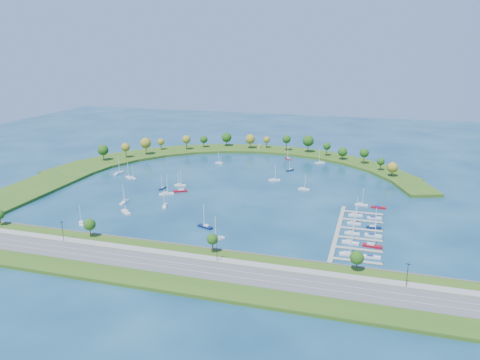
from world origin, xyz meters
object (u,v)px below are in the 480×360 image
(docked_boat_8, at_px, (355,215))
(docked_boat_10, at_px, (361,204))
(moored_boat_13, at_px, (290,170))
(docked_boat_1, at_px, (371,257))
(moored_boat_10, at_px, (219,163))
(moored_boat_18, at_px, (180,185))
(docked_boat_11, at_px, (378,207))
(moored_boat_12, at_px, (165,205))
(moored_boat_0, at_px, (126,212))
(moored_boat_16, at_px, (81,223))
(docked_boat_4, at_px, (352,233))
(moored_boat_14, at_px, (129,177))
(docked_boat_2, at_px, (350,242))
(docked_boat_9, at_px, (374,218))
(docked_boat_0, at_px, (348,254))
(moored_boat_4, at_px, (205,226))
(moored_boat_1, at_px, (217,239))
(moored_boat_5, at_px, (119,173))
(docked_boat_6, at_px, (354,223))
(docked_boat_7, at_px, (374,227))
(moored_boat_3, at_px, (274,180))
(moored_boat_11, at_px, (180,190))
(moored_boat_15, at_px, (304,189))
(moored_boat_2, at_px, (166,193))
(dock_system, at_px, (352,233))
(moored_boat_7, at_px, (124,202))
(harbor_tower, at_px, (259,146))
(moored_boat_9, at_px, (162,188))
(moored_boat_6, at_px, (288,158))
(docked_boat_3, at_px, (372,245))
(docked_boat_5, at_px, (373,235))
(moored_boat_17, at_px, (133,178))
(moored_boat_8, at_px, (320,162))

(docked_boat_8, relative_size, docked_boat_10, 1.04)
(moored_boat_13, xyz_separation_m, docked_boat_1, (65.07, -141.84, -0.27))
(moored_boat_10, height_order, moored_boat_18, moored_boat_18)
(docked_boat_11, bearing_deg, moored_boat_12, -164.35)
(moored_boat_0, height_order, moored_boat_13, moored_boat_0)
(moored_boat_0, bearing_deg, moored_boat_18, -57.01)
(moored_boat_16, bearing_deg, docked_boat_4, -115.62)
(moored_boat_14, height_order, docked_boat_2, docked_boat_2)
(docked_boat_4, distance_m, docked_boat_9, 28.49)
(moored_boat_18, distance_m, docked_boat_0, 144.35)
(moored_boat_4, bearing_deg, docked_boat_2, -158.32)
(moored_boat_1, distance_m, moored_boat_16, 78.43)
(moored_boat_5, height_order, docked_boat_4, moored_boat_5)
(docked_boat_0, height_order, docked_boat_6, docked_boat_0)
(moored_boat_0, bearing_deg, docked_boat_7, -131.90)
(moored_boat_16, xyz_separation_m, docked_boat_6, (142.81, 42.70, -0.00))
(moored_boat_3, height_order, docked_boat_9, moored_boat_3)
(docked_boat_10, bearing_deg, moored_boat_11, -179.95)
(moored_boat_15, bearing_deg, moored_boat_18, -173.27)
(docked_boat_2, bearing_deg, docked_boat_10, 95.20)
(moored_boat_2, distance_m, docked_boat_2, 128.86)
(dock_system, xyz_separation_m, docked_boat_2, (0.22, -13.27, 0.56))
(moored_boat_5, height_order, docked_boat_1, moored_boat_5)
(moored_boat_15, distance_m, docked_boat_1, 106.36)
(moored_boat_7, bearing_deg, docked_boat_1, 74.13)
(docked_boat_0, bearing_deg, moored_boat_3, 115.32)
(harbor_tower, distance_m, docked_boat_0, 225.39)
(docked_boat_6, bearing_deg, docked_boat_0, -87.27)
(moored_boat_1, xyz_separation_m, moored_boat_5, (-112.63, 97.69, 0.01))
(docked_boat_2, height_order, docked_boat_11, docked_boat_2)
(moored_boat_9, relative_size, docked_boat_10, 0.92)
(moored_boat_6, height_order, docked_boat_3, docked_boat_3)
(moored_boat_10, relative_size, docked_boat_9, 1.20)
(moored_boat_7, relative_size, docked_boat_5, 1.43)
(moored_boat_17, xyz_separation_m, docked_boat_0, (160.43, -87.40, 0.05))
(moored_boat_1, bearing_deg, moored_boat_9, -108.05)
(moored_boat_12, xyz_separation_m, docked_boat_8, (111.46, 16.59, 0.00))
(moored_boat_17, relative_size, docked_boat_8, 0.90)
(moored_boat_3, xyz_separation_m, docked_boat_5, (70.72, -84.97, -0.27))
(moored_boat_9, distance_m, moored_boat_10, 78.86)
(moored_boat_15, distance_m, docked_boat_11, 54.20)
(moored_boat_0, bearing_deg, docked_boat_4, -136.53)
(moored_boat_14, bearing_deg, moored_boat_8, -108.94)
(docked_boat_5, bearing_deg, docked_boat_2, -125.34)
(moored_boat_17, bearing_deg, harbor_tower, 85.30)
(moored_boat_8, xyz_separation_m, docked_boat_0, (35.34, -171.76, 0.01))
(moored_boat_1, height_order, docked_boat_11, moored_boat_1)
(moored_boat_9, bearing_deg, moored_boat_13, 139.82)
(moored_boat_16, xyz_separation_m, docked_boat_1, (153.26, 2.06, -0.28))
(moored_boat_4, height_order, moored_boat_8, moored_boat_4)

